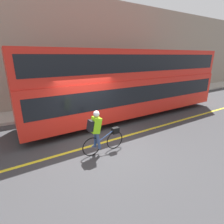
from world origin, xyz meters
TOP-DOWN VIEW (x-y plane):
  - ground_plane at (0.00, 0.00)m, footprint 80.00×80.00m
  - road_center_line at (0.00, 0.12)m, footprint 50.00×0.14m
  - sidewalk_curb at (0.00, 5.38)m, footprint 60.00×2.10m
  - building_facade at (0.00, 6.58)m, footprint 60.00×0.30m
  - bus at (3.22, 2.34)m, footprint 11.81×2.54m
  - cyclist_on_bike at (-0.25, -0.52)m, footprint 1.66×0.32m
  - street_sign_post at (0.57, 5.27)m, footprint 0.36×0.09m

SIDE VIEW (x-z plane):
  - ground_plane at x=0.00m, z-range 0.00..0.00m
  - road_center_line at x=0.00m, z-range 0.00..0.01m
  - sidewalk_curb at x=0.00m, z-range 0.00..0.15m
  - cyclist_on_bike at x=-0.25m, z-range 0.06..1.70m
  - street_sign_post at x=0.57m, z-range 0.29..2.62m
  - bus at x=3.22m, z-range 0.22..3.91m
  - building_facade at x=0.00m, z-range 0.00..7.18m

